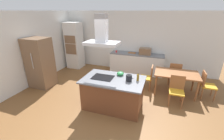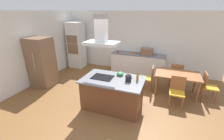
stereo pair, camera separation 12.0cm
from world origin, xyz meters
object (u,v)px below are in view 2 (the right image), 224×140
chair_at_right_end (208,85)px  range_hood (101,35)px  refrigerator (42,62)px  wall_oven_stack (76,45)px  cooktop (102,77)px  mixing_bowl (120,74)px  countertop_microwave (147,52)px  chair_facing_island (177,89)px  chair_facing_back_wall (176,73)px  tea_kettle (128,78)px  olive_oil_bottle (137,78)px  coffee_mug_red (118,51)px  dining_table (177,76)px  cutting_board (134,53)px  chair_at_left_end (149,76)px

chair_at_right_end → range_hood: bearing=-154.1°
refrigerator → chair_at_right_end: (5.66, 1.03, -0.40)m
wall_oven_stack → cooktop: bearing=-45.7°
mixing_bowl → chair_at_right_end: (2.56, 1.14, -0.45)m
cooktop → countertop_microwave: countertop_microwave is taller
countertop_microwave → chair_at_right_end: (2.17, -1.43, -0.53)m
wall_oven_stack → refrigerator: bearing=-92.1°
countertop_microwave → chair_facing_island: (1.25, -2.09, -0.53)m
mixing_bowl → range_hood: range_hood is taller
wall_oven_stack → chair_facing_back_wall: wall_oven_stack is taller
tea_kettle → olive_oil_bottle: 0.25m
coffee_mug_red → dining_table: bearing=-28.1°
cooktop → wall_oven_stack: 3.70m
dining_table → chair_at_right_end: size_ratio=1.57×
olive_oil_bottle → chair_at_right_end: (2.01, 1.34, -0.49)m
chair_at_right_end → range_hood: 3.69m
cutting_board → refrigerator: (-2.90, -2.50, 0.00)m
coffee_mug_red → wall_oven_stack: 2.12m
chair_at_left_end → chair_facing_island: 1.13m
olive_oil_bottle → countertop_microwave: (-0.16, 2.77, 0.04)m
olive_oil_bottle → cutting_board: (-0.75, 2.82, -0.09)m
mixing_bowl → wall_oven_stack: size_ratio=0.09×
olive_oil_bottle → coffee_mug_red: bearing=118.4°
olive_oil_bottle → dining_table: (1.09, 1.34, -0.33)m
cooktop → tea_kettle: tea_kettle is taller
chair_facing_island → range_hood: 2.74m
cutting_board → wall_oven_stack: bearing=-174.3°
wall_oven_stack → range_hood: bearing=-45.7°
tea_kettle → wall_oven_stack: (-3.34, 2.63, 0.11)m
olive_oil_bottle → chair_at_left_end: (0.18, 1.34, -0.49)m
tea_kettle → olive_oil_bottle: olive_oil_bottle is taller
tea_kettle → chair_at_right_end: bearing=32.8°
olive_oil_bottle → chair_facing_island: (1.09, 0.67, -0.49)m
cooktop → chair_facing_back_wall: 3.00m
mixing_bowl → countertop_microwave: countertop_microwave is taller
chair_facing_island → range_hood: size_ratio=0.99×
olive_oil_bottle → chair_facing_back_wall: 2.33m
cooktop → olive_oil_bottle: (0.99, 0.11, 0.09)m
mixing_bowl → dining_table: bearing=34.7°
countertop_microwave → refrigerator: 4.27m
refrigerator → chair_at_left_end: (3.83, 1.03, -0.40)m
chair_facing_back_wall → chair_at_left_end: same height
dining_table → chair_facing_island: 0.68m
coffee_mug_red → wall_oven_stack: wall_oven_stack is taller
coffee_mug_red → range_hood: size_ratio=0.10×
wall_oven_stack → chair_facing_back_wall: (4.66, -0.53, -0.59)m
range_hood → chair_at_left_end: bearing=51.3°
refrigerator → range_hood: (2.66, -0.43, 1.19)m
cutting_board → range_hood: 3.17m
refrigerator → dining_table: bearing=12.2°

